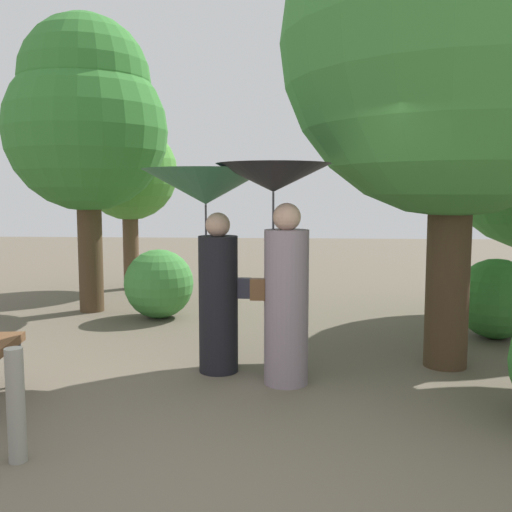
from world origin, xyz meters
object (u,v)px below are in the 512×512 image
object	(u,v)px
tree_near_left	(86,115)
tree_mid_right	(457,11)
path_marker_post	(16,405)
tree_mid_left	(129,163)
person_right	(280,239)
person_left	(210,221)

from	to	relation	value
tree_near_left	tree_mid_right	distance (m)	5.36
tree_mid_right	path_marker_post	xyz separation A→B (m)	(-3.41, -2.41, -3.18)
tree_mid_left	tree_near_left	bearing A→B (deg)	-90.09
person_right	tree_near_left	distance (m)	4.64
tree_mid_left	path_marker_post	size ratio (longest dim) A/B	4.49
person_right	tree_mid_left	size ratio (longest dim) A/B	0.59
person_right	tree_mid_left	world-z (taller)	tree_mid_left
tree_mid_left	path_marker_post	xyz separation A→B (m)	(1.27, -7.06, -1.98)
person_left	path_marker_post	size ratio (longest dim) A/B	2.61
person_right	tree_mid_right	world-z (taller)	tree_mid_right
person_right	path_marker_post	xyz separation A→B (m)	(-1.70, -1.74, -0.99)
tree_mid_left	tree_mid_right	world-z (taller)	tree_mid_right
person_left	tree_mid_left	size ratio (longest dim) A/B	0.58
tree_mid_left	person_right	bearing A→B (deg)	-60.87
person_left	tree_mid_left	bearing A→B (deg)	18.29
person_left	tree_mid_left	world-z (taller)	tree_mid_left
person_right	person_left	bearing A→B (deg)	59.36
person_right	tree_mid_right	bearing A→B (deg)	-74.77
tree_mid_left	person_left	bearing A→B (deg)	-65.64
person_left	path_marker_post	world-z (taller)	person_left
tree_near_left	tree_mid_left	distance (m)	2.21
person_left	tree_mid_right	xyz separation A→B (m)	(2.41, 0.35, 2.05)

